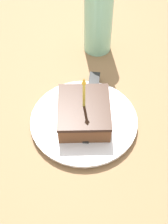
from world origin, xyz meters
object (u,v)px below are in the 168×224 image
Objects in this scene: plate at (84,121)px; bottle at (98,18)px; cake_slice at (84,112)px; fork at (91,100)px.

plate is 0.26m from bottle.
cake_slice reaches higher than plate.
cake_slice is 0.53× the size of bottle.
plate is at bearing -109.57° from fork.
bottle is at bearing 80.81° from cake_slice.
bottle reaches higher than fork.
bottle is (0.02, 0.20, 0.07)m from fork.
bottle is (0.04, 0.24, 0.08)m from plate.
fork is 0.90× the size of bottle.
fork is at bearing 70.43° from plate.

